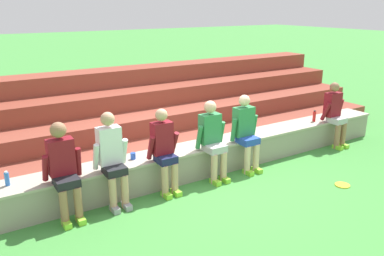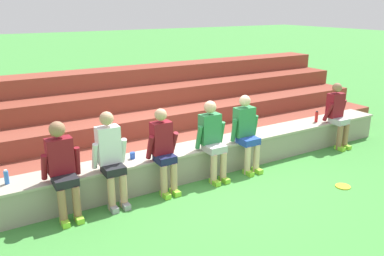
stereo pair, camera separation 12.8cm
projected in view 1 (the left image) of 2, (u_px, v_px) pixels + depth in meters
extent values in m
plane|color=#428E3D|center=(207.00, 178.00, 6.92)|extent=(80.00, 80.00, 0.00)
cube|color=gray|center=(199.00, 159.00, 7.07)|extent=(8.85, 0.56, 0.52)
cube|color=#ABA28E|center=(199.00, 146.00, 6.99)|extent=(8.89, 0.60, 0.04)
cube|color=brown|center=(173.00, 148.00, 7.83)|extent=(11.06, 0.73, 0.37)
cube|color=brown|center=(156.00, 130.00, 8.36)|extent=(11.06, 0.73, 0.75)
cube|color=brown|center=(141.00, 114.00, 8.89)|extent=(11.06, 0.73, 1.12)
cube|color=brown|center=(127.00, 99.00, 9.43)|extent=(11.06, 0.73, 1.49)
cylinder|color=#996B4C|center=(64.00, 208.00, 5.38)|extent=(0.11, 0.11, 0.52)
cylinder|color=#996B4C|center=(78.00, 204.00, 5.48)|extent=(0.11, 0.11, 0.52)
cube|color=#8CD833|center=(67.00, 224.00, 5.41)|extent=(0.10, 0.22, 0.08)
cube|color=#8CD833|center=(81.00, 220.00, 5.51)|extent=(0.10, 0.22, 0.08)
cube|color=black|center=(66.00, 182.00, 5.45)|extent=(0.32, 0.33, 0.12)
cube|color=maroon|center=(61.00, 157.00, 5.49)|extent=(0.35, 0.20, 0.51)
sphere|color=#996B4C|center=(58.00, 130.00, 5.37)|extent=(0.22, 0.22, 0.22)
cylinder|color=maroon|center=(45.00, 168.00, 5.39)|extent=(0.08, 0.23, 0.42)
cylinder|color=maroon|center=(78.00, 162.00, 5.62)|extent=(0.08, 0.14, 0.43)
cylinder|color=tan|center=(113.00, 194.00, 5.77)|extent=(0.11, 0.11, 0.52)
cylinder|color=tan|center=(125.00, 191.00, 5.86)|extent=(0.11, 0.11, 0.52)
cube|color=#99999E|center=(115.00, 209.00, 5.80)|extent=(0.10, 0.22, 0.08)
cube|color=#99999E|center=(127.00, 206.00, 5.90)|extent=(0.10, 0.22, 0.08)
cube|color=black|center=(115.00, 170.00, 5.82)|extent=(0.31, 0.31, 0.12)
cube|color=white|center=(109.00, 145.00, 5.85)|extent=(0.34, 0.20, 0.57)
sphere|color=tan|center=(108.00, 119.00, 5.73)|extent=(0.21, 0.21, 0.21)
cylinder|color=white|center=(96.00, 157.00, 5.76)|extent=(0.08, 0.20, 0.43)
cylinder|color=white|center=(124.00, 151.00, 5.98)|extent=(0.08, 0.21, 0.42)
cylinder|color=tan|center=(165.00, 181.00, 6.20)|extent=(0.11, 0.11, 0.52)
cylinder|color=tan|center=(175.00, 179.00, 6.29)|extent=(0.11, 0.11, 0.52)
cube|color=#8CD833|center=(166.00, 195.00, 6.23)|extent=(0.10, 0.22, 0.08)
cube|color=#8CD833|center=(176.00, 192.00, 6.32)|extent=(0.10, 0.22, 0.08)
cube|color=#191E47|center=(166.00, 159.00, 6.25)|extent=(0.29, 0.31, 0.12)
cube|color=maroon|center=(162.00, 138.00, 6.25)|extent=(0.32, 0.20, 0.52)
sphere|color=tan|center=(161.00, 115.00, 6.13)|extent=(0.20, 0.20, 0.20)
cylinder|color=maroon|center=(151.00, 148.00, 6.16)|extent=(0.08, 0.22, 0.42)
cylinder|color=maroon|center=(174.00, 143.00, 6.37)|extent=(0.08, 0.24, 0.42)
cylinder|color=#DBAD89|center=(214.00, 169.00, 6.65)|extent=(0.11, 0.11, 0.52)
cylinder|color=#DBAD89|center=(224.00, 167.00, 6.75)|extent=(0.11, 0.11, 0.52)
cube|color=#8CD833|center=(215.00, 182.00, 6.69)|extent=(0.10, 0.22, 0.08)
cube|color=#8CD833|center=(225.00, 179.00, 6.79)|extent=(0.10, 0.22, 0.08)
cube|color=#B2B2B7|center=(215.00, 148.00, 6.72)|extent=(0.32, 0.33, 0.12)
cube|color=#2D7F47|center=(210.00, 128.00, 6.75)|extent=(0.36, 0.20, 0.51)
sphere|color=#DBAD89|center=(210.00, 107.00, 6.63)|extent=(0.21, 0.21, 0.21)
cylinder|color=#2D7F47|center=(199.00, 137.00, 6.65)|extent=(0.08, 0.17, 0.43)
cylinder|color=#2D7F47|center=(221.00, 133.00, 6.88)|extent=(0.08, 0.17, 0.43)
cylinder|color=beige|center=(247.00, 160.00, 7.04)|extent=(0.11, 0.11, 0.52)
cylinder|color=beige|center=(256.00, 158.00, 7.14)|extent=(0.11, 0.11, 0.52)
cube|color=#8CD833|center=(248.00, 172.00, 7.07)|extent=(0.10, 0.22, 0.08)
cube|color=#8CD833|center=(257.00, 170.00, 7.17)|extent=(0.10, 0.22, 0.08)
cube|color=#2347B2|center=(248.00, 140.00, 7.10)|extent=(0.33, 0.32, 0.12)
cube|color=#2D7F47|center=(244.00, 121.00, 7.12)|extent=(0.37, 0.20, 0.53)
sphere|color=beige|center=(244.00, 101.00, 7.00)|extent=(0.20, 0.20, 0.20)
cylinder|color=#2D7F47|center=(234.00, 130.00, 7.01)|extent=(0.08, 0.14, 0.43)
cylinder|color=#2D7F47|center=(254.00, 126.00, 7.25)|extent=(0.08, 0.14, 0.43)
cylinder|color=#996B4C|center=(337.00, 137.00, 8.28)|extent=(0.11, 0.11, 0.52)
cylinder|color=#996B4C|center=(343.00, 135.00, 8.37)|extent=(0.11, 0.11, 0.52)
cube|color=#8CD833|center=(338.00, 147.00, 8.31)|extent=(0.10, 0.22, 0.08)
cube|color=#8CD833|center=(343.00, 146.00, 8.41)|extent=(0.10, 0.22, 0.08)
cube|color=#B2B2B7|center=(337.00, 120.00, 8.33)|extent=(0.31, 0.32, 0.12)
cube|color=maroon|center=(333.00, 104.00, 8.36)|extent=(0.34, 0.20, 0.51)
sphere|color=#996B4C|center=(335.00, 87.00, 8.25)|extent=(0.20, 0.20, 0.20)
cylinder|color=maroon|center=(326.00, 111.00, 8.26)|extent=(0.08, 0.23, 0.42)
cylinder|color=maroon|center=(340.00, 108.00, 8.49)|extent=(0.08, 0.15, 0.43)
cylinder|color=red|center=(314.00, 116.00, 8.40)|extent=(0.06, 0.06, 0.22)
cylinder|color=black|center=(315.00, 111.00, 8.36)|extent=(0.04, 0.04, 0.02)
cylinder|color=blue|center=(7.00, 179.00, 5.42)|extent=(0.06, 0.06, 0.19)
cylinder|color=white|center=(6.00, 172.00, 5.39)|extent=(0.04, 0.04, 0.02)
cylinder|color=blue|center=(133.00, 156.00, 6.36)|extent=(0.08, 0.08, 0.11)
cylinder|color=yellow|center=(342.00, 185.00, 6.64)|extent=(0.24, 0.24, 0.02)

